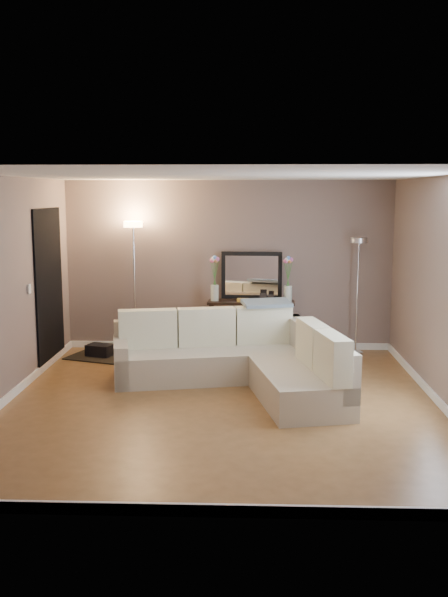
{
  "coord_description": "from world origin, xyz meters",
  "views": [
    {
      "loc": [
        0.3,
        -7.4,
        2.41
      ],
      "look_at": [
        0.0,
        0.8,
        1.1
      ],
      "focal_mm": 40.0,
      "sensor_mm": 36.0,
      "label": 1
    }
  ],
  "objects_px": {
    "sectional_sofa": "(243,359)",
    "console_table": "(246,324)",
    "floor_lamp_unlit": "(358,272)",
    "floor_lamp_lit": "(134,260)"
  },
  "relations": [
    {
      "from": "floor_lamp_unlit",
      "to": "console_table",
      "type": "bearing_deg",
      "value": -179.46
    },
    {
      "from": "sectional_sofa",
      "to": "floor_lamp_lit",
      "type": "distance_m",
      "value": 2.65
    },
    {
      "from": "sectional_sofa",
      "to": "console_table",
      "type": "distance_m",
      "value": 1.71
    },
    {
      "from": "sectional_sofa",
      "to": "floor_lamp_lit",
      "type": "xyz_separation_m",
      "value": [
        -1.66,
        1.77,
        1.07
      ]
    },
    {
      "from": "sectional_sofa",
      "to": "console_table",
      "type": "xyz_separation_m",
      "value": [
        0.02,
        1.71,
        0.12
      ]
    },
    {
      "from": "console_table",
      "to": "sectional_sofa",
      "type": "bearing_deg",
      "value": -90.83
    },
    {
      "from": "sectional_sofa",
      "to": "floor_lamp_lit",
      "type": "height_order",
      "value": "floor_lamp_lit"
    },
    {
      "from": "sectional_sofa",
      "to": "floor_lamp_unlit",
      "type": "height_order",
      "value": "floor_lamp_unlit"
    },
    {
      "from": "floor_lamp_lit",
      "to": "floor_lamp_unlit",
      "type": "height_order",
      "value": "floor_lamp_lit"
    },
    {
      "from": "floor_lamp_lit",
      "to": "floor_lamp_unlit",
      "type": "distance_m",
      "value": 3.36
    }
  ]
}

